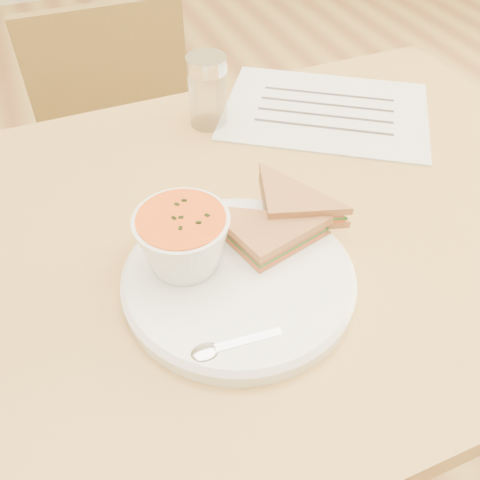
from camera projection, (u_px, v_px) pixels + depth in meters
name	position (u px, v px, depth m)	size (l,w,h in m)	color
floor	(249.00, 461.00, 1.22)	(5.00, 6.00, 0.01)	brown
dining_table	(252.00, 374.00, 0.96)	(1.00, 0.70, 0.75)	#9D6A30
chair_far	(140.00, 202.00, 1.26)	(0.35, 0.35, 0.80)	brown
plate	(239.00, 280.00, 0.61)	(0.27, 0.27, 0.02)	white
soup_bowl	(183.00, 243.00, 0.59)	(0.11, 0.11, 0.07)	white
sandwich_half_a	(260.00, 268.00, 0.59)	(0.11, 0.11, 0.03)	#B96F41
sandwich_half_b	(268.00, 223.00, 0.63)	(0.10, 0.10, 0.03)	#B96F41
spoon	(249.00, 340.00, 0.54)	(0.16, 0.03, 0.01)	silver
paper_menu	(326.00, 111.00, 0.88)	(0.33, 0.24, 0.00)	white
condiment_shaker	(208.00, 91.00, 0.82)	(0.06, 0.06, 0.11)	silver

